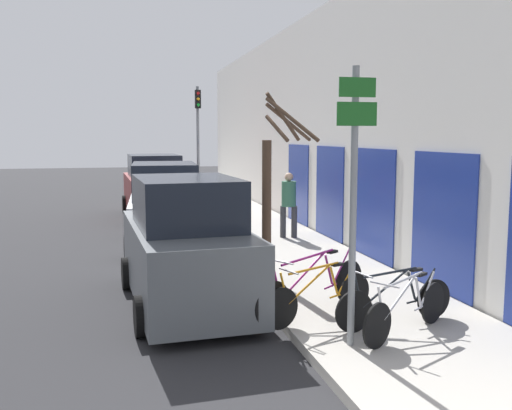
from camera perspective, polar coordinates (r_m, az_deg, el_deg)
ground_plane at (r=14.18m, az=-7.89°, el=-5.03°), size 80.00×80.00×0.00m
sidewalk_curb at (r=17.31m, az=-0.22°, el=-2.53°), size 3.20×32.00×0.15m
building_facade at (r=17.48m, az=5.48°, el=7.88°), size 0.23×32.00×6.50m
signpost at (r=7.49m, az=9.75°, el=1.15°), size 0.54×0.11×3.66m
bicycle_0 at (r=8.36m, az=14.86°, el=-10.08°), size 1.80×1.09×0.85m
bicycle_1 at (r=8.73m, az=13.77°, el=-9.33°), size 2.04×0.56×0.85m
bicycle_2 at (r=8.76m, az=6.33°, el=-9.08°), size 1.97×0.82×0.86m
bicycle_3 at (r=9.00m, az=5.78°, el=-8.32°), size 2.22×1.43×0.98m
parked_car_0 at (r=9.85m, az=-7.04°, el=-4.30°), size 2.18×4.48×2.24m
parked_car_1 at (r=15.22m, az=-9.11°, el=-0.39°), size 2.19×4.86×2.22m
parked_car_2 at (r=20.59m, az=-10.18°, el=1.61°), size 2.22×4.87×2.26m
pedestrian_near at (r=15.55m, az=3.30°, el=0.48°), size 0.45×0.40×1.78m
street_tree at (r=11.04m, az=1.52°, el=1.54°), size 1.23×1.81×3.61m
traffic_light at (r=20.52m, az=-5.82°, el=7.23°), size 0.20×0.30×4.50m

